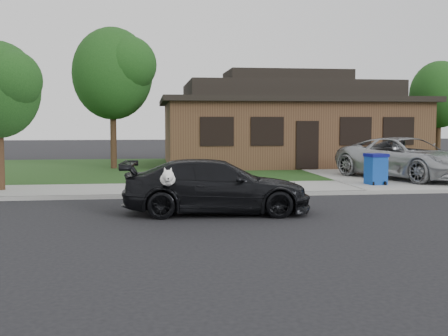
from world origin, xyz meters
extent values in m
plane|color=black|center=(0.00, 0.00, 0.00)|extent=(120.00, 120.00, 0.00)
cube|color=gray|center=(0.00, 5.00, 0.06)|extent=(60.00, 3.00, 0.12)
cube|color=gray|center=(0.00, 3.50, 0.06)|extent=(60.00, 0.12, 0.12)
cube|color=#193814|center=(0.00, 13.00, 0.07)|extent=(60.00, 13.00, 0.13)
cube|color=gray|center=(6.00, 10.00, 0.07)|extent=(4.50, 13.00, 0.14)
imported|color=black|center=(-1.27, 0.51, 0.66)|extent=(4.67, 2.20, 1.32)
ellipsoid|color=white|center=(-2.48, -0.32, 0.93)|extent=(0.34, 0.40, 0.30)
sphere|color=white|center=(-2.48, -0.55, 1.03)|extent=(0.26, 0.26, 0.26)
cube|color=white|center=(-2.48, -0.67, 0.99)|extent=(0.09, 0.12, 0.07)
sphere|color=black|center=(-2.48, -0.73, 0.99)|extent=(0.04, 0.04, 0.04)
cone|color=white|center=(-2.55, -0.50, 1.17)|extent=(0.11, 0.11, 0.14)
cone|color=white|center=(-2.41, -0.50, 1.17)|extent=(0.11, 0.11, 0.14)
imported|color=#A0A2A6|center=(6.54, 6.65, 0.90)|extent=(4.47, 6.05, 1.53)
cube|color=navy|center=(4.65, 4.97, 0.59)|extent=(0.66, 0.66, 0.95)
cube|color=#080B60|center=(4.65, 4.97, 1.12)|extent=(0.72, 0.72, 0.11)
cylinder|color=black|center=(4.44, 4.68, 0.19)|extent=(0.07, 0.15, 0.15)
cylinder|color=black|center=(4.86, 4.68, 0.19)|extent=(0.07, 0.15, 0.15)
cube|color=#422B1C|center=(4.00, 15.00, 1.63)|extent=(12.00, 8.00, 3.00)
cube|color=black|center=(4.00, 15.00, 3.25)|extent=(12.60, 8.60, 0.25)
cube|color=black|center=(4.00, 15.00, 3.78)|extent=(10.00, 6.50, 0.80)
cube|color=black|center=(4.00, 15.00, 4.48)|extent=(6.00, 3.50, 0.60)
cube|color=black|center=(4.00, 10.97, 1.23)|extent=(1.00, 0.06, 2.10)
cube|color=black|center=(0.00, 10.97, 1.83)|extent=(1.30, 0.05, 1.10)
cube|color=black|center=(2.20, 10.97, 1.83)|extent=(1.30, 0.05, 1.10)
cube|color=black|center=(6.20, 10.97, 1.83)|extent=(1.30, 0.05, 1.10)
cube|color=black|center=(8.20, 10.97, 1.83)|extent=(1.30, 0.05, 1.10)
cylinder|color=#332114|center=(-4.50, 13.00, 1.37)|extent=(0.28, 0.28, 2.48)
ellipsoid|color=#143811|center=(-4.50, 13.00, 4.41)|extent=(3.60, 3.60, 4.14)
sphere|color=#26591E|center=(-3.78, 12.46, 4.77)|extent=(2.52, 2.52, 2.52)
cylinder|color=#332114|center=(12.00, 14.50, 1.14)|extent=(0.28, 0.28, 2.03)
ellipsoid|color=#143811|center=(12.00, 14.50, 3.65)|extent=(3.00, 3.00, 3.45)
cylinder|color=#332114|center=(-7.50, 5.20, 1.02)|extent=(0.28, 0.28, 1.80)
sphere|color=#26591E|center=(-6.98, 4.81, 3.48)|extent=(1.82, 1.82, 1.82)
camera|label=1|loc=(-2.88, -12.94, 2.21)|focal=45.00mm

